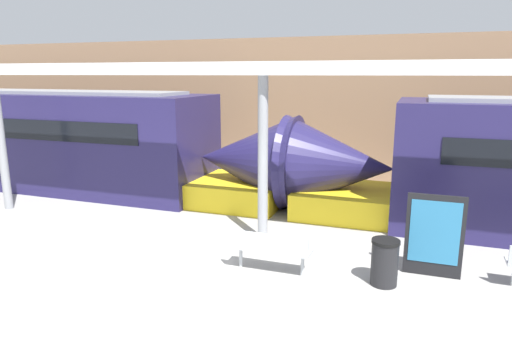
% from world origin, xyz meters
% --- Properties ---
extents(ground_plane, '(60.00, 60.00, 0.00)m').
position_xyz_m(ground_plane, '(0.00, 0.00, 0.00)').
color(ground_plane, '#9E9B96').
extents(station_wall, '(56.00, 0.20, 5.00)m').
position_xyz_m(station_wall, '(0.00, 9.26, 2.50)').
color(station_wall, '#937051').
rests_on(station_wall, ground_plane).
extents(train_right, '(18.78, 2.93, 3.20)m').
position_xyz_m(train_right, '(-8.94, 5.07, 1.51)').
color(train_right, '#231E4C').
rests_on(train_right, ground_plane).
extents(bench_near, '(1.56, 0.45, 0.82)m').
position_xyz_m(bench_near, '(1.15, 0.77, 0.51)').
color(bench_near, '#ADB2B7').
rests_on(bench_near, ground_plane).
extents(trash_bin, '(0.50, 0.50, 0.85)m').
position_xyz_m(trash_bin, '(3.25, 0.98, 0.43)').
color(trash_bin, black).
rests_on(trash_bin, ground_plane).
extents(poster_board, '(1.04, 0.07, 1.58)m').
position_xyz_m(poster_board, '(4.07, 1.67, 0.80)').
color(poster_board, black).
rests_on(poster_board, ground_plane).
extents(support_column_near, '(0.23, 0.23, 3.71)m').
position_xyz_m(support_column_near, '(0.47, 2.36, 1.85)').
color(support_column_near, gray).
rests_on(support_column_near, ground_plane).
extents(support_column_far, '(0.23, 0.23, 3.71)m').
position_xyz_m(support_column_far, '(-7.14, 2.36, 1.85)').
color(support_column_far, gray).
rests_on(support_column_far, ground_plane).
extents(canopy_beam, '(28.00, 0.60, 0.28)m').
position_xyz_m(canopy_beam, '(0.47, 2.36, 3.85)').
color(canopy_beam, silver).
rests_on(canopy_beam, support_column_near).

